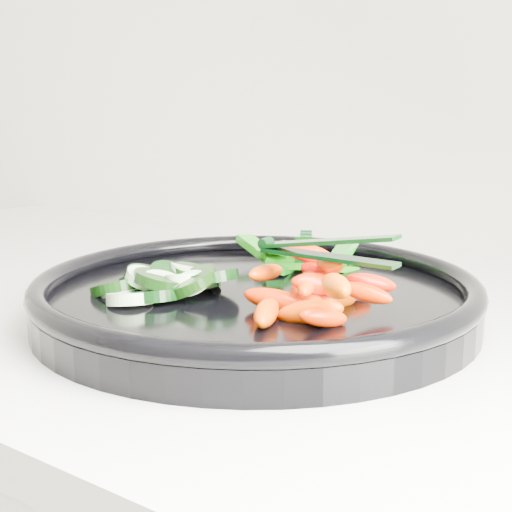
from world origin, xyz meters
The scene contains 6 objects.
veggie_tray centered at (-0.27, 1.65, 0.95)m, with size 0.48×0.48×0.04m.
cucumber_pile centered at (-0.33, 1.61, 0.96)m, with size 0.12×0.11×0.04m.
carrot_pile centered at (-0.20, 1.63, 0.97)m, with size 0.13×0.14×0.06m.
pepper_pile centered at (-0.29, 1.75, 0.96)m, with size 0.13×0.11×0.04m.
tong_carrot centered at (-0.19, 1.63, 1.00)m, with size 0.11×0.02×0.02m.
tong_pepper centered at (-0.28, 1.75, 0.98)m, with size 0.07×0.11×0.02m.
Camera 1 is at (0.07, 1.18, 1.11)m, focal length 50.00 mm.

